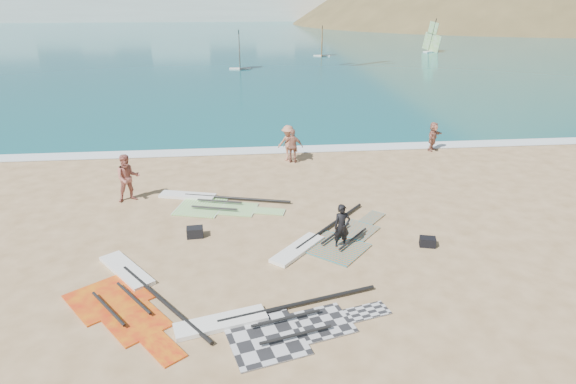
{
  "coord_description": "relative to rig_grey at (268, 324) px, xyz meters",
  "views": [
    {
      "loc": [
        -2.53,
        -12.27,
        7.71
      ],
      "look_at": [
        -0.86,
        4.0,
        1.0
      ],
      "focal_mm": 30.0,
      "sensor_mm": 36.0,
      "label": 1
    }
  ],
  "objects": [
    {
      "name": "beachgoer_right",
      "position": [
        9.67,
        13.85,
        0.72
      ],
      "size": [
        1.32,
        1.36,
        1.55
      ],
      "primitive_type": "imported",
      "rotation": [
        0.0,
        0.0,
        0.82
      ],
      "color": "#B1725D",
      "rests_on": "ground"
    },
    {
      "name": "gear_bag_far",
      "position": [
        5.52,
        3.61,
        0.1
      ],
      "size": [
        0.59,
        0.48,
        0.31
      ],
      "primitive_type": "cube",
      "rotation": [
        0.0,
        0.0,
        -0.27
      ],
      "color": "black",
      "rests_on": "ground"
    },
    {
      "name": "beachgoer_left",
      "position": [
        -5.03,
        8.54,
        0.92
      ],
      "size": [
        1.14,
        1.02,
        1.94
      ],
      "primitive_type": "imported",
      "rotation": [
        0.0,
        0.0,
        0.36
      ],
      "color": "#AD6255",
      "rests_on": "ground"
    },
    {
      "name": "windsurfer_left",
      "position": [
        -0.23,
        45.26,
        1.21
      ],
      "size": [
        2.38,
        2.89,
        4.3
      ],
      "rotation": [
        0.0,
        0.0,
        -0.04
      ],
      "color": "white",
      "rests_on": "ground"
    },
    {
      "name": "rig_red",
      "position": [
        -3.77,
        1.76,
        0.0
      ],
      "size": [
        4.27,
        5.41,
        0.2
      ],
      "rotation": [
        0.0,
        0.0,
        -0.93
      ],
      "color": "red",
      "rests_on": "ground"
    },
    {
      "name": "rig_green",
      "position": [
        -1.85,
        7.91,
        -0.0
      ],
      "size": [
        5.34,
        2.85,
        0.2
      ],
      "rotation": [
        0.0,
        0.0,
        -0.27
      ],
      "color": "#57C31F",
      "rests_on": "ground"
    },
    {
      "name": "sea",
      "position": [
        2.01,
        134.35,
        -0.05
      ],
      "size": [
        300.0,
        240.0,
        0.06
      ],
      "primitive_type": "cube",
      "color": "#0D5C60",
      "rests_on": "ground"
    },
    {
      "name": "rig_grey",
      "position": [
        0.0,
        0.0,
        0.0
      ],
      "size": [
        5.63,
        2.96,
        0.2
      ],
      "rotation": [
        0.0,
        0.0,
        0.26
      ],
      "color": "#262628",
      "rests_on": "ground"
    },
    {
      "name": "far_town",
      "position": [
        -13.71,
        152.35,
        4.44
      ],
      "size": [
        160.0,
        8.0,
        12.0
      ],
      "color": "white",
      "rests_on": "ground"
    },
    {
      "name": "gear_bag_near",
      "position": [
        -2.19,
        5.06,
        0.13
      ],
      "size": [
        0.58,
        0.44,
        0.35
      ],
      "primitive_type": "cube",
      "rotation": [
        0.0,
        0.0,
        0.07
      ],
      "color": "black",
      "rests_on": "ground"
    },
    {
      "name": "windsurfer_centre",
      "position": [
        10.91,
        56.58,
        1.16
      ],
      "size": [
        2.31,
        2.67,
        4.06
      ],
      "rotation": [
        0.0,
        0.0,
        -0.21
      ],
      "color": "white",
      "rests_on": "ground"
    },
    {
      "name": "beachgoer_mid",
      "position": [
        1.83,
        12.94,
        0.85
      ],
      "size": [
        1.31,
        1.28,
        1.81
      ],
      "primitive_type": "imported",
      "rotation": [
        0.0,
        0.0,
        -0.74
      ],
      "color": "#B5775C",
      "rests_on": "ground"
    },
    {
      "name": "windsurfer_right",
      "position": [
        27.6,
        60.11,
        1.3
      ],
      "size": [
        2.6,
        2.73,
        4.72
      ],
      "rotation": [
        0.0,
        0.0,
        0.55
      ],
      "color": "white",
      "rests_on": "ground"
    },
    {
      "name": "surf_line",
      "position": [
        2.01,
        14.65,
        -0.05
      ],
      "size": [
        300.0,
        1.2,
        0.04
      ],
      "primitive_type": "cube",
      "color": "white",
      "rests_on": "ground"
    },
    {
      "name": "rig_orange",
      "position": [
        2.25,
        4.22,
        -0.0
      ],
      "size": [
        4.63,
        4.46,
        0.2
      ],
      "rotation": [
        0.0,
        0.0,
        0.85
      ],
      "color": "orange",
      "rests_on": "ground"
    },
    {
      "name": "person_wetsuit",
      "position": [
        2.64,
        3.8,
        0.71
      ],
      "size": [
        0.6,
        0.44,
        1.53
      ],
      "primitive_type": "imported",
      "rotation": [
        0.0,
        0.0,
        0.14
      ],
      "color": "black",
      "rests_on": "ground"
    },
    {
      "name": "ground",
      "position": [
        2.01,
        2.35,
        -0.05
      ],
      "size": [
        300.0,
        300.0,
        0.0
      ],
      "primitive_type": "plane",
      "color": "tan",
      "rests_on": "ground"
    },
    {
      "name": "headland_main",
      "position": [
        87.01,
        132.35,
        -0.05
      ],
      "size": [
        143.0,
        143.0,
        45.0
      ],
      "primitive_type": "cone",
      "color": "brown",
      "rests_on": "ground"
    },
    {
      "name": "beachgoer_back",
      "position": [
        2.05,
        12.61,
        0.78
      ],
      "size": [
        1.05,
        0.69,
        1.67
      ],
      "primitive_type": "imported",
      "rotation": [
        0.0,
        0.0,
        2.82
      ],
      "color": "#A06652",
      "rests_on": "ground"
    }
  ]
}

